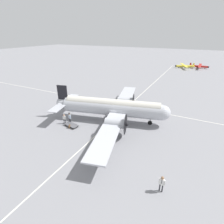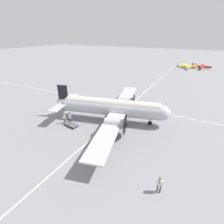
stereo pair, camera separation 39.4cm
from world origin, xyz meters
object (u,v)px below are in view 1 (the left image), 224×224
Objects in this scene: crew_foreground at (162,182)px; passenger_boarding at (70,117)px; airliner_main at (114,108)px; ramp_agent at (64,118)px; light_aircraft_taxiing at (184,66)px; light_aircraft_distant at (199,66)px; baggage_cart at (71,125)px; suitcase_near_door at (70,126)px.

crew_foreground is 17.82m from passenger_boarding.
ramp_agent is at bearing -160.25° from airliner_main.
light_aircraft_taxiing reaches higher than ramp_agent.
passenger_boarding is 0.19× the size of light_aircraft_distant.
passenger_boarding is 0.90m from ramp_agent.
airliner_main is 15.12m from crew_foreground.
crew_foreground is 0.18× the size of light_aircraft_distant.
crew_foreground reaches higher than baggage_cart.
suitcase_near_door is 0.24× the size of baggage_cart.
airliner_main is at bearing 136.24° from suitcase_near_door.
light_aircraft_taxiing is (-61.72, 10.04, 0.54)m from suitcase_near_door.
baggage_cart is 65.39m from light_aircraft_distant.
ramp_agent is 2.02m from suitcase_near_door.
suitcase_near_door is at bearing -147.62° from airliner_main.
passenger_boarding is 1.84m from suitcase_near_door.
baggage_cart is 0.25× the size of light_aircraft_taxiing.
light_aircraft_distant is (-62.73, 16.67, -0.37)m from passenger_boarding.
light_aircraft_distant is (-69.59, 0.22, -0.30)m from crew_foreground.
passenger_boarding is 1.40m from baggage_cart.
airliner_main is 10.34× the size of baggage_cart.
light_aircraft_taxiing is (-67.27, -5.47, -0.29)m from crew_foreground.
crew_foreground is 69.59m from light_aircraft_distant.
airliner_main reaches higher than light_aircraft_distant.
suitcase_near_door is 65.94m from light_aircraft_distant.
crew_foreground is 67.49m from light_aircraft_taxiing.
passenger_boarding reaches higher than suitcase_near_door.
crew_foreground is 1.11× the size of ramp_agent.
baggage_cart is (0.71, 0.81, -0.91)m from passenger_boarding.
baggage_cart is at bearing -103.45° from light_aircraft_distant.
ramp_agent is 2.69× the size of suitcase_near_door.
ramp_agent is (4.56, -6.87, -1.47)m from airliner_main.
passenger_boarding is at bearing 149.70° from baggage_cart.
airliner_main is 2.61× the size of light_aircraft_taxiing.
passenger_boarding is at bearing 15.89° from ramp_agent.
passenger_boarding is (-6.86, -16.45, 0.07)m from crew_foreground.
airliner_main is at bearing 64.89° from light_aircraft_taxiing.
crew_foreground reaches higher than ramp_agent.
airliner_main reaches higher than light_aircraft_taxiing.
crew_foreground is 16.50m from suitcase_near_door.
airliner_main is 16.08× the size of ramp_agent.
airliner_main is 43.26× the size of suitcase_near_door.
light_aircraft_distant is (-64.03, 15.73, 0.53)m from suitcase_near_door.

